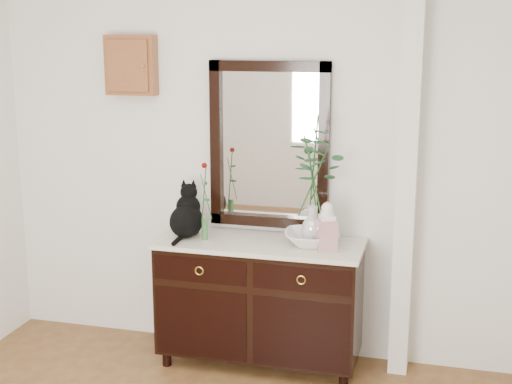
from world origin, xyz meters
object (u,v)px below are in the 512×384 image
(cat, at_px, (186,211))
(lotus_bowl, at_px, (312,238))
(sideboard, at_px, (260,296))
(ginger_jar, at_px, (327,226))

(cat, xyz_separation_m, lotus_bowl, (0.84, 0.03, -0.13))
(sideboard, xyz_separation_m, cat, (-0.50, -0.01, 0.55))
(cat, relative_size, ginger_jar, 1.12)
(sideboard, height_order, cat, cat)
(sideboard, bearing_deg, cat, -179.06)
(cat, distance_m, ginger_jar, 0.94)
(sideboard, bearing_deg, lotus_bowl, 2.96)
(sideboard, relative_size, lotus_bowl, 3.78)
(sideboard, relative_size, ginger_jar, 4.24)
(lotus_bowl, height_order, ginger_jar, ginger_jar)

